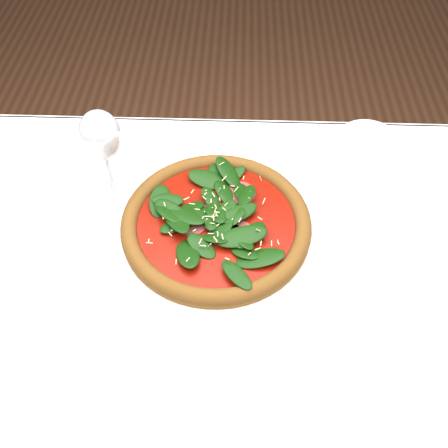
{
  "coord_description": "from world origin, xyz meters",
  "views": [
    {
      "loc": [
        0.04,
        -0.48,
        1.46
      ],
      "look_at": [
        0.03,
        0.09,
        0.77
      ],
      "focal_mm": 40.0,
      "sensor_mm": 36.0,
      "label": 1
    }
  ],
  "objects": [
    {
      "name": "plate",
      "position": [
        0.01,
        0.08,
        0.76
      ],
      "size": [
        0.39,
        0.39,
        0.02
      ],
      "color": "white",
      "rests_on": "dining_table"
    },
    {
      "name": "pizza",
      "position": [
        0.01,
        0.08,
        0.78
      ],
      "size": [
        0.43,
        0.43,
        0.04
      ],
      "rotation": [
        0.0,
        0.0,
        -0.32
      ],
      "color": "#A16B26",
      "rests_on": "plate"
    },
    {
      "name": "ground",
      "position": [
        0.0,
        0.0,
        0.0
      ],
      "size": [
        6.0,
        6.0,
        0.0
      ],
      "primitive_type": "plane",
      "color": "brown",
      "rests_on": "ground"
    },
    {
      "name": "wine_glass",
      "position": [
        -0.2,
        0.18,
        0.88
      ],
      "size": [
        0.08,
        0.08,
        0.18
      ],
      "color": "silver",
      "rests_on": "dining_table"
    },
    {
      "name": "saucer_far",
      "position": [
        0.32,
        0.34,
        0.76
      ],
      "size": [
        0.13,
        0.13,
        0.01
      ],
      "color": "white",
      "rests_on": "dining_table"
    },
    {
      "name": "dining_table",
      "position": [
        0.0,
        0.0,
        0.65
      ],
      "size": [
        1.21,
        0.81,
        0.75
      ],
      "color": "white",
      "rests_on": "ground"
    }
  ]
}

